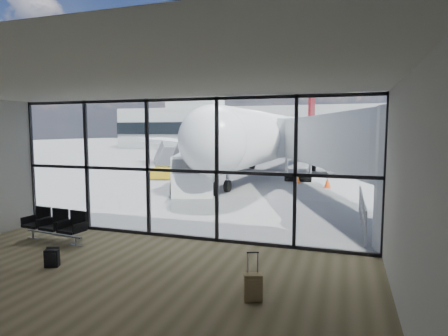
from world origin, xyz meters
The scene contains 21 objects.
ground centered at (0.00, 40.00, 0.00)m, with size 220.00×220.00×0.00m, color slate.
lounge_shell centered at (0.00, -4.80, 2.65)m, with size 12.02×8.01×4.51m.
glass_curtain_wall centered at (0.00, 0.00, 2.25)m, with size 12.10×0.12×4.50m.
jet_bridge centered at (4.90, 7.07, 2.76)m, with size 8.00×16.50×4.33m.
apron_railing centered at (5.60, 3.50, 0.72)m, with size 0.06×5.46×1.11m.
far_terminal centered at (-0.59, 61.97, 4.21)m, with size 80.00×12.20×11.00m.
tree_0 centered at (-45.00, 72.00, 4.63)m, with size 4.95×4.95×7.12m.
tree_1 centered at (-39.00, 72.00, 5.25)m, with size 5.61×5.61×8.07m.
tree_2 centered at (-33.00, 72.00, 5.88)m, with size 6.27×6.27×9.03m.
tree_3 centered at (-27.00, 72.00, 4.63)m, with size 4.95×4.95×7.12m.
tree_4 centered at (-21.00, 72.00, 5.25)m, with size 5.61×5.61×8.07m.
tree_5 centered at (-15.00, 72.00, 5.88)m, with size 6.27×6.27×9.03m.
seating_row centered at (-3.64, -1.50, 0.56)m, with size 2.27×0.86×1.01m.
backpack centered at (-2.07, -3.41, 0.24)m, with size 0.40×0.39×0.50m.
suitcase centered at (3.26, -3.69, 0.30)m, with size 0.42×0.35×1.00m.
airliner centered at (-0.46, 23.45, 2.92)m, with size 32.08×37.19×9.58m.
service_van centered at (-3.16, 8.84, 1.10)m, with size 3.52×5.35×2.15m.
belt_loader centered at (-6.35, 15.35, 0.59)m, with size 2.58×4.01×1.76m.
mobile_stairs centered at (-7.77, 14.12, 0.53)m, with size 2.07×3.33×2.19m.
traffic_cone_b centered at (3.95, 12.67, 0.29)m, with size 0.43×0.43×0.61m.
traffic_cone_c centered at (1.92, 14.34, 0.29)m, with size 0.43×0.43×0.61m.
Camera 1 is at (4.97, -10.83, 3.46)m, focal length 30.00 mm.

